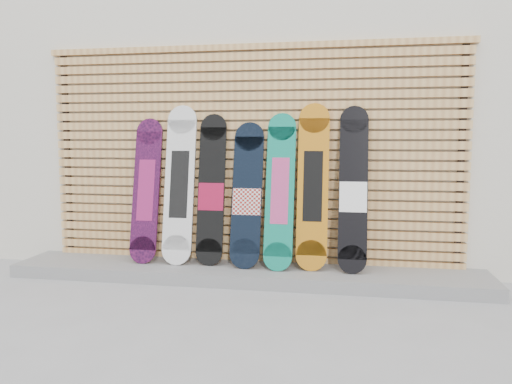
% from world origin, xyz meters
% --- Properties ---
extents(ground, '(80.00, 80.00, 0.00)m').
position_xyz_m(ground, '(0.00, 0.00, 0.00)').
color(ground, gray).
rests_on(ground, ground).
extents(building, '(12.00, 5.00, 3.60)m').
position_xyz_m(building, '(0.50, 3.50, 1.80)').
color(building, beige).
rests_on(building, ground).
extents(concrete_step, '(4.60, 0.70, 0.12)m').
position_xyz_m(concrete_step, '(-0.15, 0.68, 0.06)').
color(concrete_step, gray).
rests_on(concrete_step, ground).
extents(slat_wall, '(4.26, 0.08, 2.29)m').
position_xyz_m(slat_wall, '(-0.15, 0.97, 1.21)').
color(slat_wall, tan).
rests_on(slat_wall, ground).
extents(snowboard_0, '(0.28, 0.33, 1.45)m').
position_xyz_m(snowboard_0, '(-1.19, 0.78, 0.84)').
color(snowboard_0, black).
rests_on(snowboard_0, concrete_step).
extents(snowboard_1, '(0.30, 0.33, 1.58)m').
position_xyz_m(snowboard_1, '(-0.84, 0.78, 0.91)').
color(snowboard_1, silver).
rests_on(snowboard_1, concrete_step).
extents(snowboard_2, '(0.27, 0.29, 1.49)m').
position_xyz_m(snowboard_2, '(-0.51, 0.80, 0.85)').
color(snowboard_2, black).
rests_on(snowboard_2, concrete_step).
extents(snowboard_3, '(0.29, 0.36, 1.41)m').
position_xyz_m(snowboard_3, '(-0.14, 0.76, 0.81)').
color(snowboard_3, black).
rests_on(snowboard_3, concrete_step).
extents(snowboard_4, '(0.28, 0.38, 1.50)m').
position_xyz_m(snowboard_4, '(0.18, 0.75, 0.87)').
color(snowboard_4, '#0C7C64').
rests_on(snowboard_4, concrete_step).
extents(snowboard_5, '(0.30, 0.32, 1.59)m').
position_xyz_m(snowboard_5, '(0.49, 0.79, 0.91)').
color(snowboard_5, '#BE7214').
rests_on(snowboard_5, concrete_step).
extents(snowboard_6, '(0.27, 0.36, 1.56)m').
position_xyz_m(snowboard_6, '(0.87, 0.76, 0.89)').
color(snowboard_6, black).
rests_on(snowboard_6, concrete_step).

